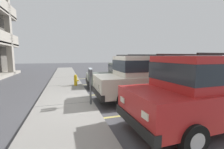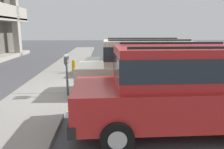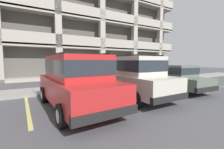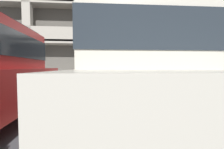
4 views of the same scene
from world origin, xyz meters
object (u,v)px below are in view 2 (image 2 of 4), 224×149
at_px(fire_hydrant, 74,66).
at_px(parking_meter_near, 67,65).
at_px(dark_hatchback, 132,61).
at_px(silver_suv, 144,66).
at_px(red_sedan, 179,86).

bearing_deg(fire_hydrant, parking_meter_near, -175.76).
bearing_deg(fire_hydrant, dark_hatchback, -100.79).
xyz_separation_m(silver_suv, fire_hydrant, (3.69, 2.97, -0.62)).
bearing_deg(silver_suv, red_sedan, -174.21).
bearing_deg(parking_meter_near, fire_hydrant, 4.24).
distance_m(silver_suv, parking_meter_near, 2.70).
height_order(silver_suv, fire_hydrant, silver_suv).
relative_size(red_sedan, dark_hatchback, 1.05).
bearing_deg(fire_hydrant, silver_suv, -141.15).
distance_m(silver_suv, fire_hydrant, 4.78).
relative_size(silver_suv, red_sedan, 1.00).
height_order(red_sedan, parking_meter_near, red_sedan).
relative_size(dark_hatchback, parking_meter_near, 3.25).
relative_size(parking_meter_near, fire_hydrant, 2.01).
xyz_separation_m(red_sedan, dark_hatchback, (5.96, 0.25, -0.27)).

